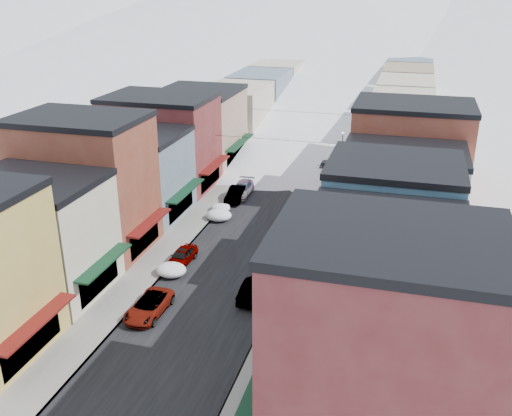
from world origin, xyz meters
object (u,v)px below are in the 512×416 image
Objects in this scene: car_green_sedan at (256,288)px; streetlamp_near at (287,250)px; car_silver_sedan at (182,256)px; car_dark_hatch at (236,194)px; trash_can at (305,237)px; car_white_suv at (149,306)px.

streetlamp_near is (1.98, 2.31, 2.48)m from car_green_sedan.
streetlamp_near is at bearing -128.26° from car_green_sedan.
car_dark_hatch is at bearing 93.13° from car_silver_sedan.
streetlamp_near is at bearing -88.79° from trash_can.
streetlamp_near is at bearing -62.61° from car_dark_hatch.
streetlamp_near is (9.02, 6.80, 2.59)m from car_white_suv.
car_silver_sedan is 11.95m from trash_can.
streetlamp_near reaches higher than car_green_sedan.
car_silver_sedan is 15.86m from car_dark_hatch.
car_green_sedan is at bearing 33.68° from car_white_suv.
car_silver_sedan is at bearing -143.66° from trash_can.
car_silver_sedan is 10.26m from streetlamp_near.
car_dark_hatch is 20.14m from streetlamp_near.
car_white_suv is 5.75× the size of trash_can.
streetlamp_near reaches higher than car_dark_hatch.
car_green_sedan reaches higher than car_dark_hatch.
car_white_suv is 1.08× the size of car_dark_hatch.
car_white_suv is 24.22m from car_dark_hatch.
trash_can is (9.63, 7.08, -0.10)m from car_silver_sedan.
car_green_sedan is (7.04, 4.49, 0.11)m from car_white_suv.
car_dark_hatch is (0.00, 15.86, 0.07)m from car_silver_sedan.
car_white_suv is 1.22× the size of car_silver_sedan.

